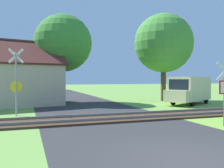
% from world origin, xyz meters
% --- Properties ---
extents(ground_plane, '(160.00, 160.00, 0.00)m').
position_xyz_m(ground_plane, '(0.00, 0.00, 0.00)').
color(ground_plane, '#6B9942').
extents(road_asphalt, '(7.11, 80.00, 0.01)m').
position_xyz_m(road_asphalt, '(0.00, 2.00, 0.00)').
color(road_asphalt, '#2D2D30').
rests_on(road_asphalt, ground).
extents(rail_track, '(60.00, 2.60, 0.22)m').
position_xyz_m(rail_track, '(0.00, 6.75, 0.06)').
color(rail_track, '#422D1E').
rests_on(rail_track, ground).
extents(crossing_sign_far, '(0.87, 0.17, 3.84)m').
position_xyz_m(crossing_sign_far, '(-4.59, 9.71, 2.07)').
color(crossing_sign_far, '#9E9EA5').
rests_on(crossing_sign_far, ground).
extents(house, '(9.41, 7.91, 5.26)m').
position_xyz_m(house, '(-5.64, 15.93, 1.79)').
color(house, '#C6B293').
rests_on(house, ground).
extents(tree_center, '(5.06, 5.06, 7.76)m').
position_xyz_m(tree_center, '(-0.95, 16.78, 5.22)').
color(tree_center, '#513823').
rests_on(tree_center, ground).
extents(tree_right, '(5.53, 5.53, 8.19)m').
position_xyz_m(tree_right, '(8.18, 15.21, 5.41)').
color(tree_right, '#513823').
rests_on(tree_right, ground).
extents(mail_truck, '(5.17, 4.06, 2.24)m').
position_xyz_m(mail_truck, '(8.48, 11.66, 1.24)').
color(mail_truck, beige).
rests_on(mail_truck, ground).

